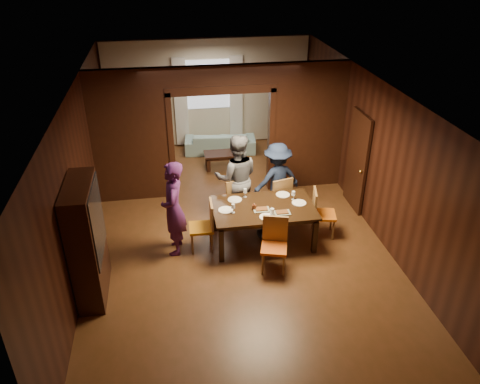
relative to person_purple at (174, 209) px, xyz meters
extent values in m
plane|color=#543417|center=(1.16, 0.56, -0.90)|extent=(9.00, 9.00, 0.00)
cube|color=silver|center=(1.16, 0.56, 2.00)|extent=(5.50, 9.00, 0.02)
cube|color=black|center=(1.16, 5.06, 0.55)|extent=(5.50, 0.02, 2.90)
cube|color=black|center=(-1.59, 0.56, 0.55)|extent=(0.02, 9.00, 2.90)
cube|color=black|center=(3.91, 0.56, 0.55)|extent=(0.02, 9.00, 2.90)
cube|color=black|center=(-0.77, 2.16, 0.30)|extent=(1.65, 0.15, 2.40)
cube|color=black|center=(3.08, 2.16, 0.30)|extent=(1.65, 0.15, 2.40)
cube|color=black|center=(1.16, 2.16, 1.75)|extent=(5.50, 0.15, 0.50)
cube|color=beige|center=(1.16, 5.03, 0.55)|extent=(5.40, 0.04, 2.85)
imported|color=#4A1C53|center=(0.00, 0.00, 0.00)|extent=(0.49, 0.69, 1.80)
imported|color=#55555C|center=(1.29, 0.96, 0.02)|extent=(0.96, 0.78, 1.85)
imported|color=#18233E|center=(2.15, 1.03, -0.11)|extent=(1.13, 0.81, 1.58)
imported|color=#9AC8CA|center=(1.38, 4.41, -0.63)|extent=(1.95, 0.92, 0.55)
imported|color=black|center=(1.74, 0.16, -0.10)|extent=(0.34, 0.34, 0.08)
cube|color=black|center=(1.66, 0.04, -0.52)|extent=(1.89, 1.18, 0.76)
cube|color=black|center=(1.26, 3.39, -0.70)|extent=(0.80, 0.50, 0.40)
cube|color=black|center=(-1.37, -0.94, 0.10)|extent=(0.40, 1.20, 2.00)
cube|color=black|center=(3.86, 1.06, 0.15)|extent=(0.06, 0.90, 2.10)
cube|color=silver|center=(1.16, 5.00, 0.80)|extent=(1.20, 0.03, 1.30)
cube|color=white|center=(0.41, 4.96, 0.35)|extent=(0.35, 0.06, 2.40)
cube|color=white|center=(1.91, 4.96, 0.35)|extent=(0.35, 0.06, 2.40)
cylinder|color=white|center=(0.94, 0.03, -0.14)|extent=(0.27, 0.27, 0.01)
cylinder|color=silver|center=(1.17, 0.38, -0.14)|extent=(0.27, 0.27, 0.01)
cylinder|color=white|center=(2.12, 0.43, -0.14)|extent=(0.27, 0.27, 0.01)
cylinder|color=white|center=(2.35, 0.07, -0.14)|extent=(0.27, 0.27, 0.01)
cylinder|color=white|center=(1.64, -0.33, -0.14)|extent=(0.27, 0.27, 0.01)
cube|color=gray|center=(1.60, -0.07, -0.12)|extent=(0.30, 0.20, 0.04)
cube|color=gray|center=(1.94, -0.24, -0.12)|extent=(0.30, 0.20, 0.04)
cylinder|color=silver|center=(1.75, -0.28, -0.07)|extent=(0.07, 0.07, 0.14)
camera|label=1|loc=(0.02, -7.27, 4.30)|focal=35.00mm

